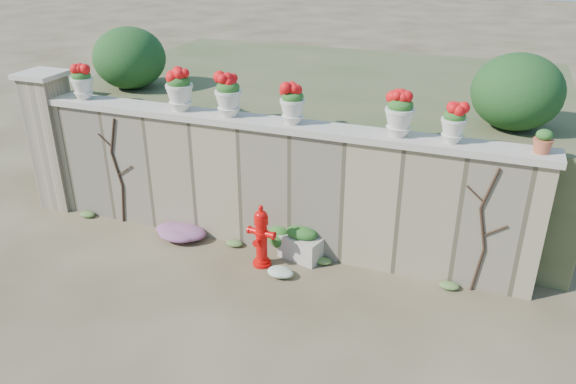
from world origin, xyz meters
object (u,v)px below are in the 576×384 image
at_px(planter_box, 301,244).
at_px(terracotta_pot, 543,142).
at_px(urn_pot_0, 82,82).
at_px(fire_hydrant, 261,236).

bearing_deg(planter_box, terracotta_pot, 19.83).
xyz_separation_m(planter_box, terracotta_pot, (3.12, 0.25, 1.99)).
bearing_deg(urn_pot_0, planter_box, -3.62).
relative_size(planter_box, urn_pot_0, 1.27).
bearing_deg(planter_box, urn_pot_0, -168.37).
distance_m(fire_hydrant, urn_pot_0, 3.98).
xyz_separation_m(urn_pot_0, terracotta_pot, (7.07, 0.00, -0.14)).
xyz_separation_m(planter_box, urn_pot_0, (-3.95, 0.25, 2.13)).
relative_size(urn_pot_0, terracotta_pot, 1.91).
height_order(fire_hydrant, terracotta_pot, terracotta_pot).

